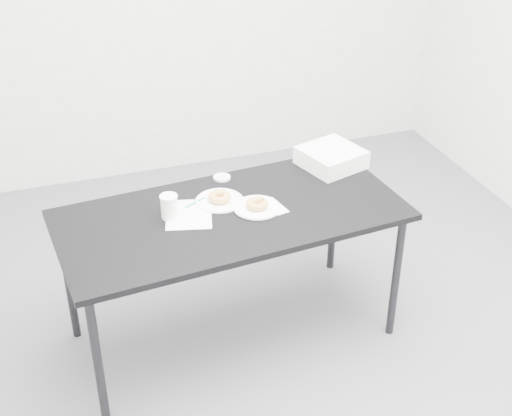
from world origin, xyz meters
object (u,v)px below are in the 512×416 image
object	(u,v)px
table	(231,223)
plate_near	(257,208)
coffee_cup	(169,207)
pen	(195,203)
plate_far	(220,201)
bakery_box	(331,157)
donut_far	(219,197)
donut_near	(257,204)
scorecard	(189,214)

from	to	relation	value
table	plate_near	distance (m)	0.14
coffee_cup	pen	bearing A→B (deg)	30.24
table	pen	bearing A→B (deg)	131.54
pen	coffee_cup	world-z (taller)	coffee_cup
plate_near	plate_far	size ratio (longest dim) A/B	0.97
table	bakery_box	distance (m)	0.70
table	donut_far	size ratio (longest dim) A/B	15.35
plate_near	bakery_box	distance (m)	0.58
table	plate_far	bearing A→B (deg)	95.90
plate_near	plate_far	distance (m)	0.19
pen	donut_near	bearing A→B (deg)	-56.27
plate_near	donut_near	distance (m)	0.02
plate_near	plate_far	bearing A→B (deg)	140.35
donut_near	scorecard	bearing A→B (deg)	170.58
donut_near	plate_far	world-z (taller)	donut_near
coffee_cup	plate_near	bearing A→B (deg)	-7.78
pen	plate_near	world-z (taller)	pen
donut_far	bakery_box	distance (m)	0.67
plate_near	donut_near	xyz separation A→B (m)	(0.00, 0.00, 0.02)
plate_near	plate_far	xyz separation A→B (m)	(-0.15, 0.12, -0.00)
plate_far	table	bearing A→B (deg)	-79.02
table	donut_near	size ratio (longest dim) A/B	15.89
coffee_cup	bakery_box	world-z (taller)	coffee_cup
table	donut_far	bearing A→B (deg)	95.90
pen	bakery_box	bearing A→B (deg)	-17.51
scorecard	coffee_cup	world-z (taller)	coffee_cup
plate_far	coffee_cup	bearing A→B (deg)	-165.37
pen	donut_near	distance (m)	0.30
scorecard	donut_near	bearing A→B (deg)	4.88
coffee_cup	bakery_box	distance (m)	0.94
pen	donut_far	world-z (taller)	donut_far
table	donut_far	distance (m)	0.14
table	scorecard	distance (m)	0.20
plate_near	donut_far	bearing A→B (deg)	140.35
table	bakery_box	xyz separation A→B (m)	(0.63, 0.28, 0.10)
table	donut_near	xyz separation A→B (m)	(0.13, -0.01, 0.08)
scorecard	bakery_box	xyz separation A→B (m)	(0.82, 0.24, 0.05)
coffee_cup	bakery_box	size ratio (longest dim) A/B	0.41
scorecard	plate_far	bearing A→B (deg)	36.82
plate_far	bakery_box	xyz separation A→B (m)	(0.65, 0.17, 0.04)
donut_far	coffee_cup	distance (m)	0.27
pen	donut_far	size ratio (longest dim) A/B	1.13
scorecard	bakery_box	world-z (taller)	bakery_box
plate_far	coffee_cup	xyz separation A→B (m)	(-0.26, -0.07, 0.05)
donut_far	scorecard	bearing A→B (deg)	-157.47
table	pen	world-z (taller)	pen
table	coffee_cup	xyz separation A→B (m)	(-0.28, 0.05, 0.11)
scorecard	pen	size ratio (longest dim) A/B	2.15
donut_far	plate_far	bearing A→B (deg)	0.00
pen	plate_far	world-z (taller)	pen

